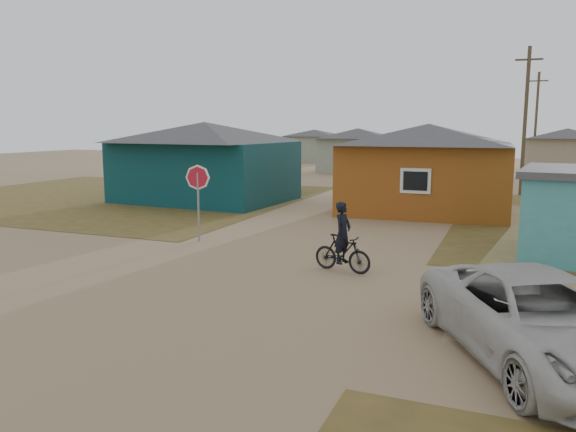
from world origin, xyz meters
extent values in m
plane|color=#967956|center=(0.00, 0.00, 0.00)|extent=(120.00, 120.00, 0.00)
cube|color=brown|center=(-14.00, 13.00, 0.01)|extent=(20.00, 18.00, 0.00)
cube|color=#0A3337|center=(-8.50, 13.50, 1.50)|extent=(8.40, 6.54, 3.00)
pyramid|color=#39383B|center=(-8.50, 13.50, 3.50)|extent=(8.93, 7.08, 1.00)
cube|color=brown|center=(2.50, 14.00, 1.50)|extent=(7.21, 6.24, 3.00)
pyramid|color=#39383B|center=(2.50, 14.00, 3.45)|extent=(7.72, 6.76, 0.90)
cube|color=silver|center=(2.50, 10.97, 1.65)|extent=(1.20, 0.06, 1.00)
cube|color=black|center=(2.50, 10.94, 1.65)|extent=(0.95, 0.04, 0.75)
cube|color=gray|center=(-6.00, 34.00, 1.40)|extent=(6.49, 5.60, 2.80)
pyramid|color=#39383B|center=(-6.00, 34.00, 3.20)|extent=(7.04, 6.15, 0.80)
cube|color=gray|center=(10.00, 40.00, 1.40)|extent=(6.41, 5.50, 2.80)
pyramid|color=#39383B|center=(10.00, 40.00, 3.20)|extent=(6.95, 6.05, 0.80)
cube|color=gray|center=(-14.00, 46.00, 1.35)|extent=(5.75, 5.28, 2.70)
pyramid|color=#39383B|center=(-14.00, 46.00, 3.05)|extent=(6.28, 5.81, 0.70)
cylinder|color=brown|center=(6.50, 22.00, 4.00)|extent=(0.20, 0.20, 8.00)
cube|color=brown|center=(6.50, 22.00, 7.30)|extent=(1.40, 0.10, 0.10)
cylinder|color=brown|center=(7.50, 38.00, 4.00)|extent=(0.20, 0.20, 8.00)
cube|color=brown|center=(7.50, 38.00, 7.30)|extent=(1.40, 0.10, 0.10)
cylinder|color=gray|center=(-3.51, 4.45, 1.15)|extent=(0.07, 0.07, 2.29)
imported|color=black|center=(2.03, 2.45, 0.49)|extent=(1.70, 0.80, 0.99)
imported|color=black|center=(2.03, 2.45, 1.05)|extent=(0.50, 0.66, 1.62)
imported|color=#BBBBB6|center=(6.62, -1.91, 0.73)|extent=(4.60, 5.76, 1.46)
camera|label=1|loc=(6.08, -11.44, 3.81)|focal=35.00mm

